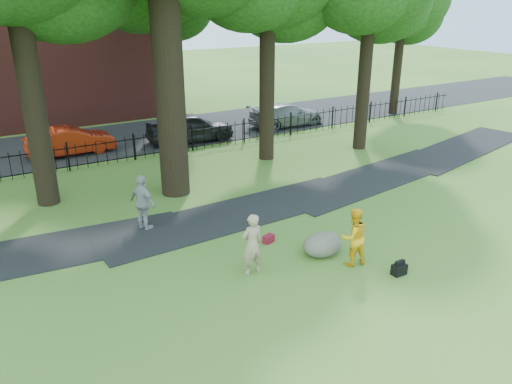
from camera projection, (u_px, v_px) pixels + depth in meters
ground at (272, 269)px, 14.18m from camera, size 120.00×120.00×0.00m
footpath at (236, 214)px, 17.77m from camera, size 36.07×3.85×0.03m
street at (111, 141)px, 26.93m from camera, size 80.00×7.00×0.02m
iron_fence at (134, 148)px, 23.52m from camera, size 44.00×0.04×1.20m
woman at (252, 244)px, 13.69m from camera, size 0.67×0.46×1.78m
man at (353, 237)px, 14.16m from camera, size 0.93×0.78×1.73m
pedestrian at (143, 203)px, 16.30m from camera, size 0.85×1.20×1.89m
boulder at (323, 243)px, 14.91m from camera, size 1.34×1.07×0.73m
backpack at (399, 269)px, 13.86m from camera, size 0.41×0.26×0.31m
red_bag at (269, 239)px, 15.69m from camera, size 0.41×0.33×0.25m
red_sedan at (70, 141)px, 24.33m from camera, size 4.17×1.49×1.37m
grey_car at (190, 127)px, 26.50m from camera, size 4.77×2.29×1.57m
silver_car at (286, 115)px, 29.82m from camera, size 4.74×2.04×1.36m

